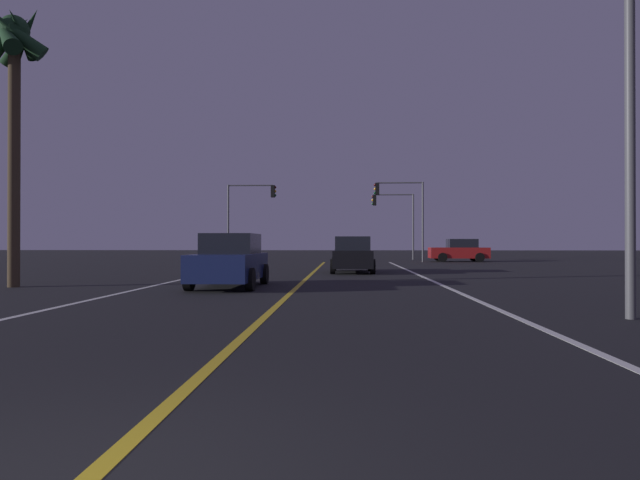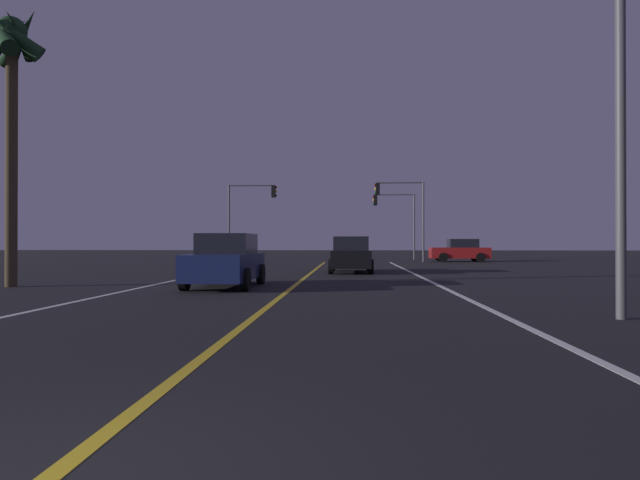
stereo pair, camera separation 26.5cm
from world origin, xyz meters
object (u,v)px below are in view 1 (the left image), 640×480
Objects in this scene: car_crossing_side at (459,251)px; traffic_light_near_left at (251,204)px; traffic_light_far_right at (393,211)px; car_ahead_far at (352,255)px; palm_tree_left_near at (14,61)px; street_lamp_right_near at (595,43)px; traffic_light_near_right at (400,203)px; car_oncoming at (230,261)px.

traffic_light_near_left is at bearing 3.57° from car_crossing_side.
car_crossing_side is 0.78× the size of traffic_light_far_right.
car_crossing_side is 1.00× the size of car_ahead_far.
traffic_light_far_right is at bearing 62.96° from palm_tree_left_near.
traffic_light_far_right is (3.70, 19.62, 3.29)m from car_ahead_far.
traffic_light_near_left is (-15.62, -0.97, 3.47)m from car_crossing_side.
street_lamp_right_near is (4.27, -15.23, 4.28)m from car_ahead_far.
traffic_light_near_left is 31.59m from street_lamp_right_near.
traffic_light_far_right is 34.87m from street_lamp_right_near.
street_lamp_right_near is at bearing 91.13° from traffic_light_near_right.
traffic_light_near_right is at bearing 161.27° from car_oncoming.
car_oncoming is 24.20m from traffic_light_near_right.
palm_tree_left_near is (-10.85, -8.89, 6.37)m from car_ahead_far.
car_ahead_far is 0.54× the size of street_lamp_right_near.
traffic_light_far_right is at bearing -90.05° from traffic_light_near_right.
car_crossing_side is at bearing 152.65° from car_oncoming.
car_ahead_far is 0.75× the size of traffic_light_near_left.
car_crossing_side is 30.88m from street_lamp_right_near.
palm_tree_left_near reaches higher than car_crossing_side.
palm_tree_left_near reaches higher than traffic_light_near_right.
car_ahead_far is at bearing -62.40° from traffic_light_near_left.
car_crossing_side is at bearing 3.57° from traffic_light_near_left.
traffic_light_near_right reaches higher than traffic_light_near_left.
traffic_light_near_left reaches higher than traffic_light_far_right.
street_lamp_right_near reaches higher than traffic_light_near_left.
palm_tree_left_near is at bearing -22.75° from street_lamp_right_near.
traffic_light_far_right is at bearing 164.73° from car_oncoming.
traffic_light_far_right reaches higher than car_ahead_far.
traffic_light_near_right is 1.07× the size of traffic_light_far_right.
street_lamp_right_near reaches higher than traffic_light_far_right.
car_ahead_far is at bearing 39.31° from palm_tree_left_near.
traffic_light_near_right reaches higher than traffic_light_far_right.
traffic_light_near_left is 0.72× the size of street_lamp_right_near.
traffic_light_near_right is 11.07m from traffic_light_near_left.
car_crossing_side is 0.75× the size of traffic_light_near_left.
car_oncoming is at bearing 62.65° from car_crossing_side.
car_ahead_far is at bearing 61.38° from car_crossing_side.
traffic_light_far_right is at bearing -44.92° from car_crossing_side.
traffic_light_near_left is at bearing 0.00° from traffic_light_near_right.
traffic_light_far_right is at bearing 26.40° from traffic_light_near_left.
traffic_light_far_right reaches higher than car_oncoming.
car_crossing_side is 17.20m from car_ahead_far.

